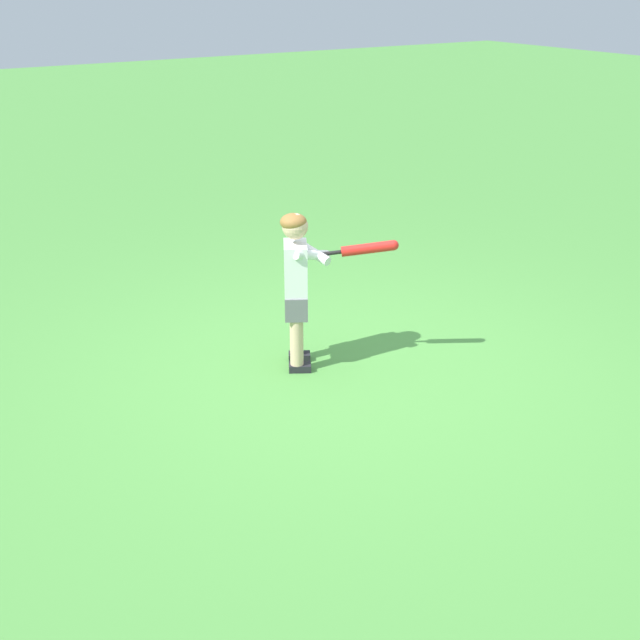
{
  "coord_description": "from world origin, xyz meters",
  "views": [
    {
      "loc": [
        2.76,
        4.02,
        2.51
      ],
      "look_at": [
        0.24,
        0.02,
        0.45
      ],
      "focal_mm": 45.28,
      "sensor_mm": 36.0,
      "label": 1
    }
  ],
  "objects": [
    {
      "name": "child_batter",
      "position": [
        0.21,
        -0.26,
        0.65
      ],
      "size": [
        0.7,
        0.53,
        1.08
      ],
      "color": "#232328",
      "rests_on": "ground"
    },
    {
      "name": "ground_plane",
      "position": [
        0.0,
        0.0,
        0.0
      ],
      "size": [
        40.0,
        40.0,
        0.0
      ],
      "primitive_type": "plane",
      "color": "#519942"
    }
  ]
}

